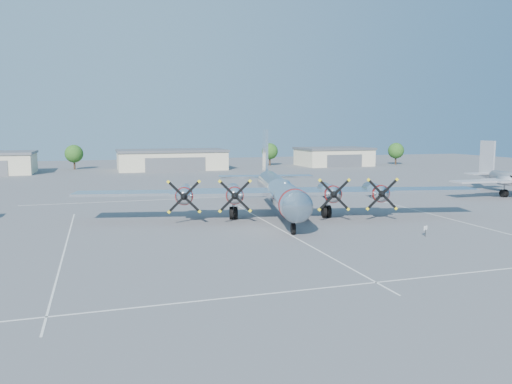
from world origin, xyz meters
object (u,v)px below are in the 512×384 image
object	(u,v)px
hangar_east	(334,156)
info_placard	(426,229)
hangar_center	(172,159)
tree_east	(270,151)
tree_far_east	(396,151)
tree_west	(74,154)
main_bomber_b29	(278,215)

from	to	relation	value
hangar_east	info_placard	distance (m)	98.47
hangar_center	info_placard	bearing A→B (deg)	-82.02
tree_east	tree_far_east	size ratio (longest dim) A/B	1.00
tree_far_east	tree_west	bearing A→B (deg)	173.86
main_bomber_b29	hangar_east	bearing A→B (deg)	71.22
hangar_center	main_bomber_b29	size ratio (longest dim) A/B	0.58
tree_west	info_placard	bearing A→B (deg)	-69.25
hangar_east	tree_east	xyz separation A→B (m)	(-18.00, 6.04, 1.51)
hangar_center	hangar_east	size ratio (longest dim) A/B	1.39
tree_east	tree_far_east	world-z (taller)	same
hangar_east	main_bomber_b29	world-z (taller)	main_bomber_b29
tree_west	main_bomber_b29	size ratio (longest dim) A/B	0.14
tree_west	tree_far_east	xyz separation A→B (m)	(93.00, -10.00, 0.00)
hangar_center	main_bomber_b29	world-z (taller)	main_bomber_b29
hangar_center	tree_far_east	xyz separation A→B (m)	(68.00, -1.96, 1.51)
tree_west	hangar_east	bearing A→B (deg)	-6.28
hangar_center	info_placard	distance (m)	92.90
tree_east	main_bomber_b29	world-z (taller)	tree_east
main_bomber_b29	tree_west	bearing A→B (deg)	120.42
main_bomber_b29	tree_far_east	bearing A→B (deg)	60.59
tree_east	info_placard	distance (m)	99.56
tree_west	main_bomber_b29	distance (m)	88.34
hangar_center	hangar_east	bearing A→B (deg)	0.00
hangar_east	tree_west	xyz separation A→B (m)	(-73.00, 8.04, 1.51)
hangar_east	hangar_center	bearing A→B (deg)	-180.00
hangar_center	hangar_east	distance (m)	48.00
tree_far_east	info_placard	world-z (taller)	tree_far_east
hangar_center	tree_east	world-z (taller)	tree_east
hangar_center	info_placard	xyz separation A→B (m)	(12.90, -91.98, -1.93)
tree_east	main_bomber_b29	distance (m)	86.27
hangar_east	tree_east	world-z (taller)	tree_east
hangar_east	main_bomber_b29	bearing A→B (deg)	-120.85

